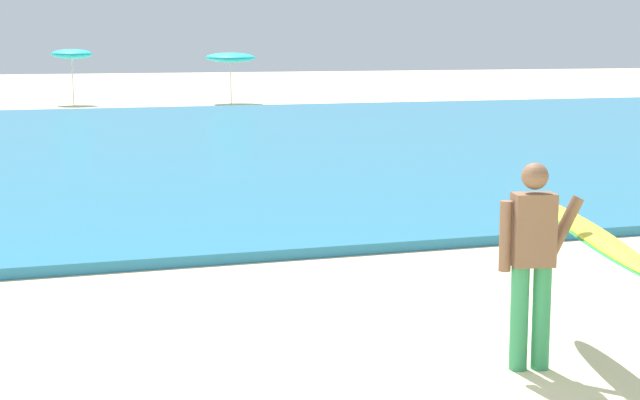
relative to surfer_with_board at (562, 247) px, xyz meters
The scene contains 5 objects.
ground_plane 2.44m from the surfer_with_board, behind, with size 160.00×160.00×0.00m, color beige.
sea 18.87m from the surfer_with_board, 96.73° to the left, with size 120.00×28.00×0.14m, color teal.
surfer_with_board is the anchor object (origin of this frame).
beach_umbrella_2 37.40m from the surfer_with_board, 91.24° to the left, with size 1.72×1.74×2.40m.
beach_umbrella_3 36.74m from the surfer_with_board, 80.84° to the left, with size 2.17×2.19×2.24m.
Camera 1 is at (-2.23, -7.07, 2.70)m, focal length 56.59 mm.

